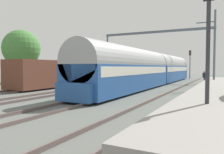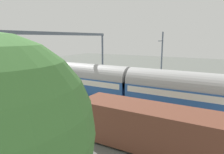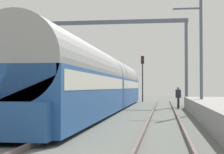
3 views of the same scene
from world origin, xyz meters
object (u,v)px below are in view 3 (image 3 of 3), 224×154
object	(u,v)px
passenger_train	(103,83)
railway_signal_far	(143,73)
person_crossing	(178,95)
catenary_gantry	(93,41)

from	to	relation	value
passenger_train	railway_signal_far	size ratio (longest dim) A/B	6.27
person_crossing	catenary_gantry	distance (m)	10.09
person_crossing	catenary_gantry	world-z (taller)	catenary_gantry
catenary_gantry	railway_signal_far	bearing A→B (deg)	64.84
passenger_train	person_crossing	world-z (taller)	passenger_train
passenger_train	person_crossing	distance (m)	6.37
passenger_train	railway_signal_far	bearing A→B (deg)	83.30
railway_signal_far	catenary_gantry	bearing A→B (deg)	-115.16
passenger_train	person_crossing	size ratio (longest dim) A/B	18.99
passenger_train	railway_signal_far	xyz separation A→B (m)	(1.92, 16.32, 1.37)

